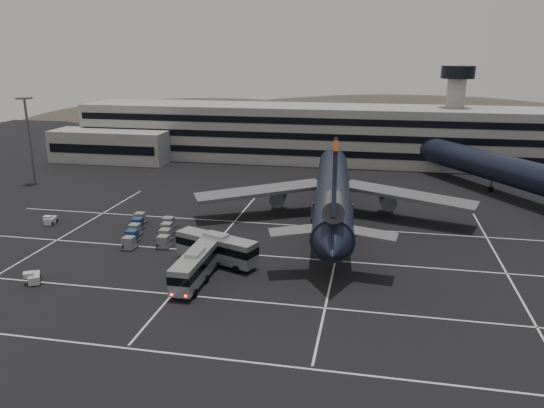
{
  "coord_description": "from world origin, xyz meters",
  "views": [
    {
      "loc": [
        16.6,
        -63.52,
        27.68
      ],
      "look_at": [
        1.45,
        12.72,
        5.0
      ],
      "focal_mm": 35.0,
      "sensor_mm": 36.0,
      "label": 1
    }
  ],
  "objects_px": {
    "trijet_main": "(333,192)",
    "bus_far": "(216,247)",
    "tug_a": "(50,220)",
    "bus_near": "(196,265)",
    "uld_cluster": "(149,231)"
  },
  "relations": [
    {
      "from": "tug_a",
      "to": "bus_far",
      "type": "bearing_deg",
      "value": -27.7
    },
    {
      "from": "bus_near",
      "to": "bus_far",
      "type": "xyz_separation_m",
      "value": [
        0.73,
        6.27,
        0.03
      ]
    },
    {
      "from": "tug_a",
      "to": "uld_cluster",
      "type": "xyz_separation_m",
      "value": [
        18.37,
        -2.34,
        0.21
      ]
    },
    {
      "from": "bus_near",
      "to": "trijet_main",
      "type": "bearing_deg",
      "value": 62.51
    },
    {
      "from": "uld_cluster",
      "to": "bus_far",
      "type": "bearing_deg",
      "value": -31.66
    },
    {
      "from": "bus_far",
      "to": "uld_cluster",
      "type": "distance_m",
      "value": 15.86
    },
    {
      "from": "trijet_main",
      "to": "uld_cluster",
      "type": "height_order",
      "value": "trijet_main"
    },
    {
      "from": "bus_near",
      "to": "tug_a",
      "type": "bearing_deg",
      "value": 152.21
    },
    {
      "from": "bus_near",
      "to": "bus_far",
      "type": "height_order",
      "value": "bus_far"
    },
    {
      "from": "bus_far",
      "to": "tug_a",
      "type": "distance_m",
      "value": 33.58
    },
    {
      "from": "trijet_main",
      "to": "bus_near",
      "type": "xyz_separation_m",
      "value": [
        -14.41,
        -26.85,
        -2.98
      ]
    },
    {
      "from": "tug_a",
      "to": "bus_near",
      "type": "bearing_deg",
      "value": -37.76
    },
    {
      "from": "trijet_main",
      "to": "bus_far",
      "type": "distance_m",
      "value": 24.89
    },
    {
      "from": "trijet_main",
      "to": "bus_far",
      "type": "xyz_separation_m",
      "value": [
        -13.69,
        -20.58,
        -2.94
      ]
    },
    {
      "from": "bus_near",
      "to": "uld_cluster",
      "type": "bearing_deg",
      "value": 131.88
    }
  ]
}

